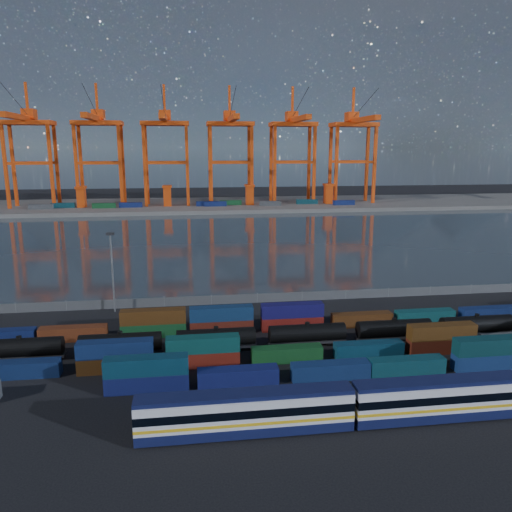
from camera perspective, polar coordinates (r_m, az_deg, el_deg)
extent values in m
plane|color=black|center=(83.48, 2.89, -11.13)|extent=(700.00, 700.00, 0.00)
plane|color=#2B373F|center=(183.80, -3.22, 1.90)|extent=(700.00, 700.00, 0.00)
cube|color=#514F4C|center=(287.38, -4.97, 5.84)|extent=(700.00, 70.00, 2.00)
cone|color=#1E2630|center=(1700.61, -14.98, 19.59)|extent=(1100.00, 1100.00, 520.00)
cone|color=#1E2630|center=(1700.31, -0.64, 18.96)|extent=(1040.00, 1040.00, 460.00)
cone|color=#1E2630|center=(1791.26, 12.76, 17.05)|extent=(960.00, 960.00, 380.00)
cone|color=#1E2630|center=(1936.59, 22.79, 14.85)|extent=(840.00, 840.00, 300.00)
cube|color=silver|center=(61.06, -1.22, -17.36)|extent=(25.53, 3.06, 3.88)
cube|color=#10153B|center=(62.10, -1.21, -18.99)|extent=(25.53, 3.12, 1.23)
cube|color=#10153B|center=(60.01, -1.23, -15.53)|extent=(25.53, 2.76, 0.51)
cube|color=gold|center=(61.47, -1.21, -18.02)|extent=(25.56, 3.16, 0.37)
cube|color=black|center=(60.86, -1.22, -17.02)|extent=(25.56, 3.16, 1.02)
cube|color=black|center=(62.16, -9.93, -19.76)|extent=(3.06, 2.04, 0.71)
cube|color=black|center=(63.89, 7.23, -18.71)|extent=(3.06, 2.04, 0.71)
cube|color=silver|center=(68.71, 21.65, -14.72)|extent=(25.53, 3.06, 3.88)
cube|color=#10153B|center=(69.63, 21.51, -16.22)|extent=(25.53, 3.12, 1.23)
cube|color=#10153B|center=(67.77, 21.80, -13.05)|extent=(25.53, 2.76, 0.51)
cube|color=gold|center=(69.07, 21.59, -15.32)|extent=(25.56, 3.16, 0.37)
cube|color=black|center=(68.53, 21.68, -14.41)|extent=(25.56, 3.16, 1.02)
cube|color=black|center=(66.27, 14.38, -17.80)|extent=(3.06, 2.04, 0.71)
cube|color=#0F164B|center=(73.09, -12.33, -13.90)|extent=(11.54, 2.35, 2.50)
cube|color=#0D3248|center=(72.04, -12.42, -12.11)|extent=(11.54, 2.35, 2.50)
cube|color=#111856|center=(73.12, -2.07, -13.59)|extent=(11.54, 2.35, 2.50)
cube|color=navy|center=(75.55, 8.50, -12.84)|extent=(11.54, 2.35, 2.50)
cube|color=#0E3E4B|center=(79.45, 16.79, -11.94)|extent=(11.54, 2.35, 2.50)
cube|color=navy|center=(85.71, 25.13, -10.79)|extent=(11.54, 2.35, 2.50)
cube|color=#0B353B|center=(84.81, 25.29, -9.23)|extent=(11.54, 2.35, 2.50)
cube|color=#0F204C|center=(82.92, -25.27, -11.61)|extent=(11.24, 2.28, 2.43)
cube|color=#512D10|center=(79.89, -15.71, -11.76)|extent=(11.24, 2.28, 2.43)
cube|color=#102250|center=(78.94, -15.81, -10.15)|extent=(11.24, 2.28, 2.43)
cube|color=maroon|center=(79.10, -6.05, -11.60)|extent=(11.24, 2.28, 2.43)
cube|color=#0C4341|center=(78.15, -6.09, -9.96)|extent=(11.24, 2.28, 2.43)
cube|color=#12471D|center=(80.48, 3.54, -11.11)|extent=(11.24, 2.28, 2.43)
cube|color=#0E3249|center=(84.04, 12.74, -10.36)|extent=(11.24, 2.28, 2.43)
cube|color=#521C10|center=(89.01, 20.35, -9.54)|extent=(11.24, 2.28, 2.43)
cube|color=#4C2C0F|center=(88.17, 20.47, -8.07)|extent=(11.24, 2.28, 2.43)
cube|color=#0F1C4F|center=(97.48, -27.17, -8.23)|extent=(11.51, 2.34, 2.49)
cube|color=#642A14|center=(94.15, -20.14, -8.30)|extent=(11.51, 2.34, 2.49)
cube|color=#12431F|center=(92.14, -11.60, -8.23)|extent=(11.51, 2.34, 2.49)
cube|color=#4C2B0F|center=(91.30, -11.67, -6.76)|extent=(11.51, 2.34, 2.49)
cube|color=#551B11|center=(92.08, -3.96, -8.01)|extent=(11.51, 2.34, 2.49)
cube|color=navy|center=(91.24, -3.98, -6.54)|extent=(11.51, 2.34, 2.49)
cube|color=maroon|center=(93.80, 4.14, -7.63)|extent=(11.51, 2.34, 2.49)
cube|color=#141053|center=(92.98, 4.17, -6.18)|extent=(11.51, 2.34, 2.49)
cube|color=#4F2A0F|center=(97.39, 11.98, -7.11)|extent=(11.51, 2.34, 2.49)
cube|color=#0E464A|center=(102.28, 18.71, -6.56)|extent=(11.51, 2.34, 2.49)
cube|color=navy|center=(108.78, 25.03, -5.96)|extent=(11.51, 2.34, 2.49)
cylinder|color=black|center=(88.28, -25.37, -9.41)|extent=(13.04, 2.91, 2.91)
cylinder|color=black|center=(87.74, -25.47, -8.43)|extent=(0.80, 0.80, 0.50)
cube|color=black|center=(88.86, -25.28, -10.37)|extent=(13.54, 2.01, 0.40)
cube|color=black|center=(87.75, -22.40, -10.67)|extent=(2.51, 1.80, 0.60)
cylinder|color=black|center=(84.87, -15.22, -9.48)|extent=(13.04, 2.91, 2.91)
cylinder|color=black|center=(84.30, -15.28, -8.46)|extent=(0.80, 0.80, 0.50)
cube|color=black|center=(85.47, -15.16, -10.48)|extent=(13.54, 2.01, 0.40)
cube|color=black|center=(86.33, -18.16, -10.72)|extent=(2.51, 1.80, 0.60)
cube|color=black|center=(85.14, -12.08, -10.69)|extent=(2.51, 1.80, 0.60)
cylinder|color=black|center=(84.22, -4.57, -9.24)|extent=(13.04, 2.91, 2.91)
cylinder|color=black|center=(83.64, -4.59, -8.21)|extent=(0.80, 0.80, 0.50)
cube|color=black|center=(84.82, -4.55, -10.24)|extent=(13.54, 2.01, 0.40)
cube|color=black|center=(84.87, -7.64, -10.60)|extent=(2.51, 1.80, 0.60)
cube|color=black|center=(85.31, -1.47, -10.36)|extent=(2.51, 1.80, 0.60)
cylinder|color=black|center=(86.38, 5.87, -8.70)|extent=(13.04, 2.91, 2.91)
cylinder|color=black|center=(85.82, 5.89, -7.70)|extent=(0.80, 0.80, 0.50)
cube|color=black|center=(86.97, 5.85, -9.68)|extent=(13.54, 2.01, 0.40)
cube|color=black|center=(86.21, 2.88, -10.12)|extent=(2.51, 1.80, 0.60)
cube|color=black|center=(88.25, 8.73, -9.71)|extent=(2.51, 1.80, 0.60)
cylinder|color=black|center=(91.17, 15.47, -7.95)|extent=(13.04, 2.91, 2.91)
cylinder|color=black|center=(90.64, 15.53, -7.00)|extent=(0.80, 0.80, 0.50)
cube|color=black|center=(91.73, 15.41, -8.89)|extent=(13.54, 2.01, 0.40)
cube|color=black|center=(90.24, 12.73, -9.37)|extent=(2.51, 1.80, 0.60)
cube|color=black|center=(93.69, 17.97, -8.86)|extent=(2.51, 1.80, 0.60)
cylinder|color=black|center=(98.20, 23.87, -7.11)|extent=(13.04, 2.91, 2.91)
cylinder|color=black|center=(97.71, 23.96, -6.22)|extent=(0.80, 0.80, 0.50)
cube|color=black|center=(98.72, 23.79, -7.99)|extent=(13.54, 2.01, 0.40)
cube|color=black|center=(96.62, 21.47, -8.48)|extent=(2.51, 1.80, 0.60)
cube|color=black|center=(101.24, 25.97, -7.94)|extent=(2.51, 1.80, 0.60)
cube|color=#595B5E|center=(109.08, 0.15, -4.85)|extent=(160.00, 0.06, 2.00)
cylinder|color=slate|center=(113.72, -25.78, -5.34)|extent=(0.12, 0.12, 2.20)
cylinder|color=slate|center=(111.01, -20.85, -5.32)|extent=(0.12, 0.12, 2.20)
cylinder|color=slate|center=(109.16, -15.71, -5.26)|extent=(0.12, 0.12, 2.20)
cylinder|color=slate|center=(108.20, -10.44, -5.15)|extent=(0.12, 0.12, 2.20)
cylinder|color=slate|center=(108.17, -5.13, -4.99)|extent=(0.12, 0.12, 2.20)
cylinder|color=slate|center=(109.05, 0.15, -4.80)|extent=(0.12, 0.12, 2.20)
cylinder|color=slate|center=(110.83, 5.29, -4.57)|extent=(0.12, 0.12, 2.20)
cylinder|color=slate|center=(113.47, 10.22, -4.31)|extent=(0.12, 0.12, 2.20)
cylinder|color=slate|center=(116.91, 14.90, -4.04)|extent=(0.12, 0.12, 2.20)
cylinder|color=slate|center=(121.08, 19.28, -3.76)|extent=(0.12, 0.12, 2.20)
cylinder|color=slate|center=(125.91, 23.34, -3.48)|extent=(0.12, 0.12, 2.20)
cylinder|color=slate|center=(131.32, 27.09, -3.21)|extent=(0.12, 0.12, 2.20)
cylinder|color=slate|center=(105.41, -16.07, -2.00)|extent=(0.36, 0.36, 16.00)
cube|color=black|center=(103.74, -16.34, 2.45)|extent=(1.60, 0.40, 0.60)
cube|color=#E74510|center=(289.18, -26.71, 8.97)|extent=(1.62, 1.62, 45.67)
cube|color=#E74510|center=(300.75, -25.98, 9.12)|extent=(1.62, 1.62, 45.67)
cube|color=#E74510|center=(282.90, -22.38, 9.31)|extent=(1.62, 1.62, 45.67)
cube|color=#E74510|center=(294.72, -21.80, 9.44)|extent=(1.62, 1.62, 45.67)
cube|color=#E74510|center=(285.76, -24.61, 9.60)|extent=(22.33, 1.42, 1.42)
cube|color=#E74510|center=(297.47, -23.95, 9.72)|extent=(22.33, 1.42, 1.42)
cube|color=#E74510|center=(291.77, -24.64, 13.69)|extent=(25.37, 14.21, 2.23)
cube|color=#E74510|center=(280.19, -25.39, 14.14)|extent=(3.04, 48.71, 2.54)
cube|color=#E74510|center=(295.89, -24.49, 14.55)|extent=(6.09, 8.12, 5.07)
cube|color=#E74510|center=(294.48, -24.74, 16.04)|extent=(1.22, 1.22, 16.24)
cylinder|color=black|center=(278.32, -25.68, 15.61)|extent=(0.24, 41.77, 13.78)
cube|color=#E74510|center=(280.07, -19.83, 9.48)|extent=(1.62, 1.62, 45.67)
cube|color=#E74510|center=(292.00, -19.35, 9.60)|extent=(1.62, 1.62, 45.67)
cube|color=#E74510|center=(276.43, -15.24, 9.75)|extent=(1.62, 1.62, 45.67)
cube|color=#E74510|center=(288.51, -14.94, 9.85)|extent=(1.62, 1.62, 45.67)
cube|color=#E74510|center=(277.96, -17.58, 10.09)|extent=(22.33, 1.42, 1.42)
cube|color=#E74510|center=(289.97, -17.19, 10.18)|extent=(22.33, 1.42, 1.42)
cube|color=#E74510|center=(284.12, -17.65, 14.28)|extent=(25.37, 14.21, 2.23)
cube|color=#E74510|center=(272.22, -18.11, 14.79)|extent=(3.04, 48.71, 2.54)
cube|color=#E74510|center=(288.36, -17.58, 15.15)|extent=(6.09, 8.12, 5.07)
cube|color=#E74510|center=(286.91, -17.75, 16.69)|extent=(1.22, 1.22, 16.24)
cylinder|color=black|center=(270.30, -18.31, 16.31)|extent=(0.24, 41.77, 13.78)
cube|color=#E74510|center=(275.15, -12.58, 9.87)|extent=(1.62, 1.62, 45.67)
cube|color=#E74510|center=(287.28, -12.39, 9.97)|extent=(1.62, 1.62, 45.67)
cube|color=#E74510|center=(274.30, -7.86, 10.04)|extent=(1.62, 1.62, 45.67)
cube|color=#E74510|center=(286.47, -7.87, 10.13)|extent=(1.62, 1.62, 45.67)
cube|color=#E74510|center=(274.42, -10.24, 10.44)|extent=(22.33, 1.42, 1.42)
cube|color=#E74510|center=(286.59, -10.15, 10.51)|extent=(22.33, 1.42, 1.42)
cube|color=#E74510|center=(280.66, -10.36, 14.67)|extent=(25.37, 14.21, 2.23)
cube|color=#E74510|center=(268.61, -10.48, 15.22)|extent=(3.04, 48.71, 2.54)
cube|color=#E74510|center=(284.95, -10.37, 15.55)|extent=(6.09, 8.12, 5.07)
cube|color=#E74510|center=(283.49, -10.44, 17.11)|extent=(1.22, 1.22, 16.24)
cylinder|color=black|center=(266.66, -10.57, 16.77)|extent=(0.24, 41.77, 13.78)
cube|color=#E74510|center=(274.63, -5.17, 10.11)|extent=(1.62, 1.62, 45.67)
cube|color=#E74510|center=(286.79, -5.30, 10.20)|extent=(1.62, 1.62, 45.67)
cube|color=#E74510|center=(276.62, -0.48, 10.17)|extent=(1.62, 1.62, 45.67)
cube|color=#E74510|center=(288.70, -0.80, 10.26)|extent=(1.62, 1.62, 45.67)
cube|color=#E74510|center=(275.33, -2.82, 10.62)|extent=(22.33, 1.42, 1.42)
cube|color=#E74510|center=(287.45, -3.04, 10.69)|extent=(22.33, 1.42, 1.42)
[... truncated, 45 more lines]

